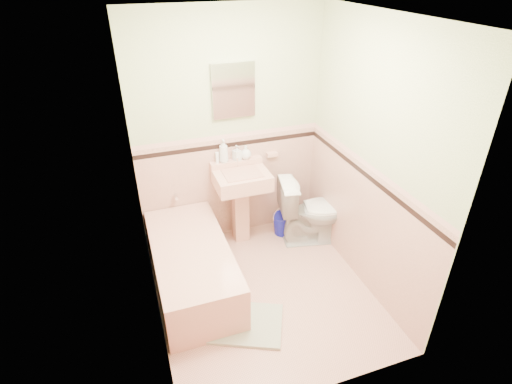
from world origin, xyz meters
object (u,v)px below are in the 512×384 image
object	(u,v)px
soap_bottle_mid	(237,153)
toilet	(313,211)
bathtub	(192,268)
soap_bottle_right	(246,152)
bucket	(283,224)
sink	(242,208)
shoe	(235,312)
soap_bottle_left	(224,151)
medicine_cabinet	(233,90)

from	to	relation	value
soap_bottle_mid	toilet	world-z (taller)	soap_bottle_mid
bathtub	soap_bottle_mid	world-z (taller)	soap_bottle_mid
soap_bottle_right	bucket	size ratio (longest dim) A/B	0.62
sink	shoe	size ratio (longest dim) A/B	5.75
soap_bottle_left	soap_bottle_right	xyz separation A→B (m)	(0.24, 0.00, -0.05)
bucket	medicine_cabinet	bearing A→B (deg)	156.81
soap_bottle_mid	shoe	world-z (taller)	soap_bottle_mid
medicine_cabinet	soap_bottle_mid	bearing A→B (deg)	-71.53
soap_bottle_mid	sink	bearing A→B (deg)	-93.19
medicine_cabinet	bucket	bearing A→B (deg)	-23.19
bathtub	toilet	distance (m)	1.48
sink	soap_bottle_right	xyz separation A→B (m)	(0.11, 0.18, 0.58)
bathtub	shoe	world-z (taller)	bathtub
soap_bottle_left	toilet	distance (m)	1.20
toilet	sink	bearing A→B (deg)	85.01
medicine_cabinet	shoe	xyz separation A→B (m)	(-0.41, -1.27, -1.64)
sink	soap_bottle_right	size ratio (longest dim) A/B	5.94
soap_bottle_left	shoe	bearing A→B (deg)	-102.27
sink	soap_bottle_left	world-z (taller)	soap_bottle_left
medicine_cabinet	bathtub	bearing A→B (deg)	-132.58
soap_bottle_mid	shoe	distance (m)	1.63
bathtub	medicine_cabinet	size ratio (longest dim) A/B	2.75
bucket	shoe	size ratio (longest dim) A/B	1.57
soap_bottle_right	shoe	distance (m)	1.66
shoe	bucket	bearing A→B (deg)	66.28
soap_bottle_left	toilet	world-z (taller)	soap_bottle_left
medicine_cabinet	toilet	size ratio (longest dim) A/B	0.70
bathtub	soap_bottle_left	distance (m)	1.24
soap_bottle_mid	bucket	xyz separation A→B (m)	(0.49, -0.18, -0.91)
medicine_cabinet	soap_bottle_left	bearing A→B (deg)	-167.52
medicine_cabinet	toilet	bearing A→B (deg)	-29.82
medicine_cabinet	soap_bottle_right	bearing A→B (deg)	-15.35
sink	soap_bottle_left	distance (m)	0.67
bucket	sink	bearing A→B (deg)	179.64
sink	bucket	size ratio (longest dim) A/B	3.66
soap_bottle_right	toilet	distance (m)	1.00
sink	toilet	size ratio (longest dim) A/B	1.14
soap_bottle_mid	toilet	bearing A→B (deg)	-28.41
bathtub	soap_bottle_left	size ratio (longest dim) A/B	5.88
sink	toilet	xyz separation A→B (m)	(0.76, -0.23, -0.06)
soap_bottle_mid	bucket	size ratio (longest dim) A/B	0.68
medicine_cabinet	soap_bottle_left	world-z (taller)	medicine_cabinet
sink	bucket	distance (m)	0.59
soap_bottle_left	sink	bearing A→B (deg)	-53.02
bathtub	bucket	world-z (taller)	bathtub
soap_bottle_left	toilet	bearing A→B (deg)	-24.37
bathtub	medicine_cabinet	xyz separation A→B (m)	(0.68, 0.74, 1.47)
soap_bottle_mid	shoe	size ratio (longest dim) A/B	1.06
soap_bottle_right	soap_bottle_mid	bearing A→B (deg)	180.00
soap_bottle_left	soap_bottle_mid	distance (m)	0.15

